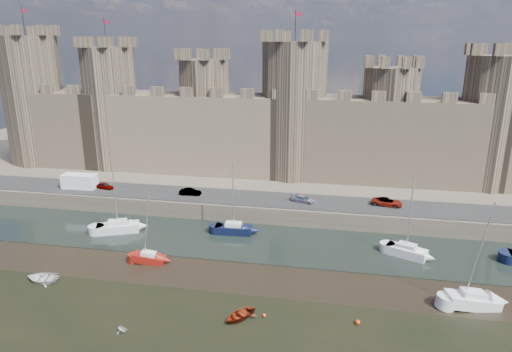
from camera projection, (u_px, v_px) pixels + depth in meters
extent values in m
cube|color=black|center=(256.00, 242.00, 60.55)|extent=(160.00, 12.00, 0.08)
cube|color=#4C443A|center=(289.00, 163.00, 94.05)|extent=(160.00, 60.00, 2.50)
cube|color=black|center=(268.00, 199.00, 69.23)|extent=(160.00, 7.00, 0.10)
cube|color=#42382B|center=(282.00, 136.00, 80.39)|extent=(100.00, 9.00, 14.00)
cylinder|color=#42382B|center=(34.00, 101.00, 87.59)|extent=(11.00, 11.00, 24.00)
cylinder|color=black|center=(23.00, 21.00, 83.40)|extent=(0.10, 0.10, 5.00)
cube|color=#A41536|center=(24.00, 11.00, 82.79)|extent=(1.00, 0.03, 0.60)
cylinder|color=#42382B|center=(112.00, 108.00, 84.99)|extent=(10.00, 10.00, 22.00)
cylinder|color=black|center=(105.00, 32.00, 81.10)|extent=(0.10, 0.10, 5.00)
cube|color=#A41536|center=(107.00, 22.00, 80.49)|extent=(1.00, 0.03, 0.60)
cylinder|color=#42382B|center=(205.00, 117.00, 82.04)|extent=(9.00, 9.00, 20.00)
cylinder|color=#42382B|center=(293.00, 111.00, 78.73)|extent=(11.00, 11.00, 23.00)
cylinder|color=black|center=(295.00, 26.00, 74.69)|extent=(0.10, 0.10, 5.00)
cube|color=#A41536|center=(299.00, 14.00, 74.08)|extent=(1.00, 0.03, 0.60)
cylinder|color=#42382B|center=(388.00, 125.00, 76.43)|extent=(9.00, 9.00, 19.00)
cylinder|color=#42382B|center=(491.00, 123.00, 73.26)|extent=(10.00, 10.00, 21.00)
imported|color=gray|center=(105.00, 186.00, 73.91)|extent=(3.31, 1.87, 1.06)
imported|color=gray|center=(190.00, 192.00, 70.94)|extent=(3.41, 1.32, 1.11)
imported|color=gray|center=(304.00, 199.00, 67.81)|extent=(3.98, 2.61, 1.07)
imported|color=gray|center=(387.00, 202.00, 66.44)|extent=(4.66, 2.81, 1.21)
cube|color=white|center=(80.00, 181.00, 74.01)|extent=(5.57, 2.35, 2.40)
cube|color=silver|center=(118.00, 228.00, 63.48)|extent=(6.16, 4.25, 1.17)
cube|color=silver|center=(117.00, 222.00, 63.24)|extent=(2.95, 2.42, 0.53)
cylinder|color=silver|center=(115.00, 191.00, 61.93)|extent=(0.14, 0.14, 9.57)
cube|color=black|center=(234.00, 230.00, 63.01)|extent=(5.15, 2.24, 1.10)
cube|color=silver|center=(234.00, 224.00, 62.78)|extent=(2.32, 1.50, 0.50)
cylinder|color=silver|center=(233.00, 195.00, 61.55)|extent=(0.14, 0.14, 9.02)
cube|color=white|center=(406.00, 252.00, 56.39)|extent=(5.19, 3.71, 1.14)
cube|color=silver|center=(407.00, 246.00, 56.15)|extent=(2.51, 2.09, 0.52)
cylinder|color=silver|center=(410.00, 212.00, 54.88)|extent=(0.14, 0.14, 9.32)
cube|color=maroon|center=(149.00, 259.00, 54.91)|extent=(3.97, 1.77, 0.99)
cube|color=silver|center=(149.00, 254.00, 54.70)|extent=(1.79, 1.17, 0.45)
cylinder|color=silver|center=(147.00, 224.00, 53.60)|extent=(0.14, 0.14, 8.06)
cube|color=silver|center=(472.00, 301.00, 45.79)|extent=(5.57, 3.09, 1.24)
cube|color=silver|center=(473.00, 294.00, 45.53)|extent=(2.58, 1.88, 0.56)
cylinder|color=silver|center=(480.00, 250.00, 44.15)|extent=(0.14, 0.14, 10.12)
imported|color=silver|center=(122.00, 329.00, 41.94)|extent=(1.62, 1.57, 0.65)
imported|color=maroon|center=(239.00, 316.00, 43.91)|extent=(3.97, 4.21, 0.71)
imported|color=silver|center=(42.00, 278.00, 50.69)|extent=(3.66, 2.65, 0.75)
sphere|color=#E9400A|center=(264.00, 315.00, 44.24)|extent=(0.38, 0.38, 0.38)
sphere|color=#E73C0A|center=(358.00, 322.00, 43.09)|extent=(0.49, 0.49, 0.49)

